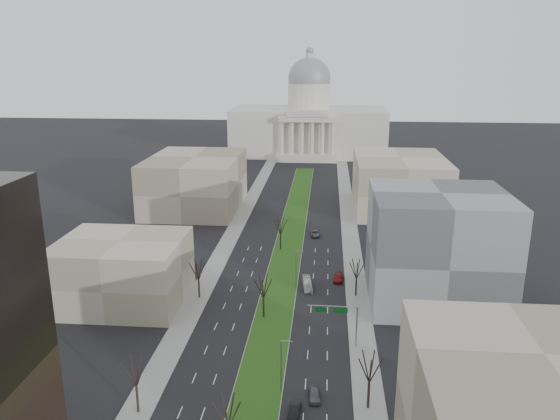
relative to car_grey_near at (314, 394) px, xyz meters
The scene contains 24 objects.
ground 66.92m from the car_grey_near, 97.75° to the left, with size 600.00×600.00×0.00m, color black.
median 65.91m from the car_grey_near, 97.87° to the left, with size 8.00×222.03×0.20m.
sidewalk_left 49.09m from the car_grey_near, 122.71° to the left, with size 5.00×330.00×0.15m, color gray.
sidewalk_right 42.17m from the car_grey_near, 78.41° to the left, with size 5.00×330.00×0.15m, color gray.
capitol 216.64m from the car_grey_near, 92.39° to the left, with size 80.00×46.00×55.00m.
building_beige_left 52.78m from the car_grey_near, 143.32° to the left, with size 26.00×22.00×14.00m, color tan.
building_grey_right 47.09m from the car_grey_near, 56.90° to the left, with size 28.00×26.00×24.00m, color #5A5C5E.
building_far_left 115.36m from the car_grey_near, 112.50° to the left, with size 30.00×40.00×18.00m, color gray.
building_far_right 114.59m from the car_grey_near, 76.87° to the left, with size 30.00×40.00×18.00m, color tan.
tree_left_mid 27.56m from the car_grey_near, 167.74° to the right, with size 5.40×5.40×9.72m.
tree_left_far 43.61m from the car_grey_near, 127.40° to the left, with size 5.28×5.28×9.50m.
tree_right_mid 10.53m from the car_grey_near, 11.74° to the right, with size 5.52×5.52×9.94m.
tree_right_far 39.59m from the car_grey_near, 77.96° to the left, with size 5.04×5.04×9.07m.
tree_median_a 18.67m from the car_grey_near, 128.84° to the right, with size 5.40×5.40×9.72m.
tree_median_b 29.20m from the car_grey_near, 112.75° to the left, with size 5.40×5.40×9.72m.
tree_median_c 67.50m from the car_grey_near, 99.44° to the left, with size 5.40×5.40×9.72m.
streetlamp_median_b 6.78m from the car_grey_near, 166.11° to the left, with size 1.90×0.20×9.16m.
streetlamp_median_c 41.84m from the car_grey_near, 97.27° to the left, with size 1.90×0.20×9.16m.
mast_arm_signs 17.76m from the car_grey_near, 74.72° to the left, with size 9.12×0.24×8.09m.
car_grey_near is the anchor object (origin of this frame).
car_black 5.03m from the car_grey_near, 124.41° to the right, with size 1.58×4.52×1.49m, color black.
car_red 46.58m from the car_grey_near, 84.49° to the left, with size 2.06×5.06×1.47m, color maroon.
car_grey_far 79.14m from the car_grey_near, 91.39° to the left, with size 2.53×5.48×1.52m, color #575860.
box_van 42.01m from the car_grey_near, 93.76° to the left, with size 1.71×7.30×2.03m, color white.
Camera 1 is at (10.10, -20.13, 51.86)m, focal length 35.00 mm.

